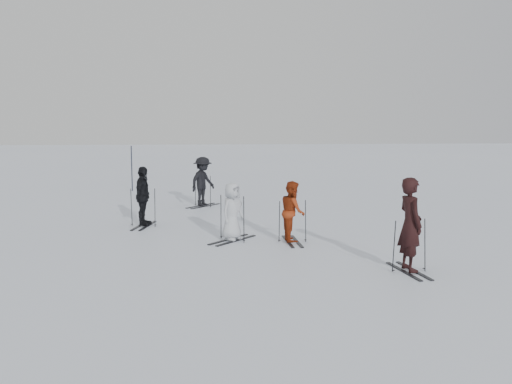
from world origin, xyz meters
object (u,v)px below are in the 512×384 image
skier_grey (232,212)px  skier_uphill_far (203,182)px  piste_marker (132,168)px  skier_red (293,212)px  skier_uphill_left (143,197)px  skier_near_dark (410,226)px

skier_grey → skier_uphill_far: 6.24m
skier_grey → piste_marker: bearing=60.2°
skier_red → skier_grey: (-1.57, 0.31, -0.03)m
skier_uphill_left → skier_uphill_far: (1.75, 3.90, 0.01)m
skier_red → skier_uphill_left: skier_uphill_left is taller
skier_red → piste_marker: size_ratio=0.77×
skier_grey → skier_uphill_left: bearing=88.6°
skier_near_dark → skier_uphill_left: (-6.18, 5.73, -0.10)m
skier_grey → skier_uphill_left: 3.45m
skier_uphill_left → skier_red: bearing=-111.0°
skier_red → skier_uphill_far: skier_uphill_far is taller
skier_near_dark → skier_red: size_ratio=1.25×
skier_uphill_left → piste_marker: piste_marker is taller
skier_grey → skier_uphill_far: skier_uphill_far is taller
skier_red → skier_uphill_far: (-2.41, 6.49, 0.11)m
skier_near_dark → piste_marker: 16.44m
piste_marker → skier_red: bearing=-63.7°
skier_near_dark → piste_marker: bearing=20.3°
skier_near_dark → skier_grey: size_ratio=1.30×
skier_grey → skier_uphill_far: (-0.84, 6.18, 0.14)m
skier_uphill_far → skier_red: bearing=-119.9°
skier_grey → piste_marker: 11.82m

